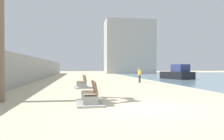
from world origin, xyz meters
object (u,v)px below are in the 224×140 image
bench_far (82,85)px  person_walking (140,74)px  boat_far_right (178,74)px  bench_near (90,98)px

bench_far → person_walking: person_walking is taller
bench_far → boat_far_right: boat_far_right is taller
person_walking → bench_near: bearing=-114.7°
bench_near → bench_far: (-0.22, 7.54, 0.00)m
bench_far → boat_far_right: (12.48, 10.16, 0.50)m
person_walking → boat_far_right: bearing=39.2°
bench_near → bench_far: 7.55m
bench_near → bench_far: same height
bench_near → person_walking: bearing=65.3°
bench_far → person_walking: size_ratio=1.42×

